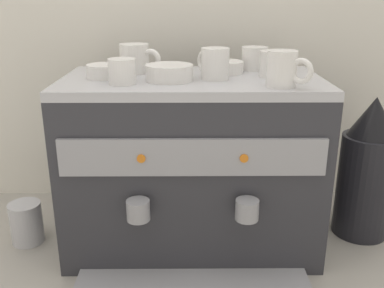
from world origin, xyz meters
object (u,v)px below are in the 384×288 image
at_px(ceramic_cup_0, 214,64).
at_px(coffee_grinder, 367,171).
at_px(ceramic_bowl_2, 224,67).
at_px(milk_pitcher, 26,223).
at_px(ceramic_cup_3, 284,69).
at_px(ceramic_bowl_1, 104,72).
at_px(ceramic_cup_1, 123,71).
at_px(ceramic_cup_5, 276,64).
at_px(ceramic_cup_2, 136,59).
at_px(ceramic_cup_4, 254,58).
at_px(espresso_machine, 192,165).
at_px(ceramic_bowl_0, 169,73).

distance_m(ceramic_cup_0, coffee_grinder, 0.56).
relative_size(ceramic_bowl_2, milk_pitcher, 0.88).
bearing_deg(ceramic_cup_3, ceramic_bowl_1, 165.22).
bearing_deg(ceramic_cup_1, ceramic_cup_5, 12.51).
distance_m(ceramic_cup_0, ceramic_bowl_1, 0.28).
xyz_separation_m(ceramic_cup_2, ceramic_cup_4, (0.33, 0.05, -0.01)).
bearing_deg(ceramic_cup_4, ceramic_cup_5, -69.69).
xyz_separation_m(ceramic_cup_0, ceramic_cup_4, (0.12, 0.14, -0.01)).
relative_size(ceramic_cup_0, ceramic_bowl_1, 1.14).
bearing_deg(ceramic_bowl_1, coffee_grinder, 3.44).
distance_m(espresso_machine, coffee_grinder, 0.51).
bearing_deg(ceramic_bowl_2, ceramic_cup_4, 29.18).
bearing_deg(espresso_machine, milk_pitcher, -179.35).
distance_m(ceramic_cup_0, ceramic_cup_3, 0.18).
height_order(ceramic_cup_5, coffee_grinder, ceramic_cup_5).
height_order(ceramic_cup_1, ceramic_bowl_0, ceramic_cup_1).
distance_m(ceramic_cup_2, ceramic_cup_5, 0.38).
bearing_deg(coffee_grinder, ceramic_bowl_0, -172.04).
height_order(espresso_machine, ceramic_cup_4, ceramic_cup_4).
height_order(ceramic_cup_0, ceramic_cup_2, same).
height_order(ceramic_cup_0, ceramic_bowl_2, ceramic_cup_0).
distance_m(ceramic_cup_3, milk_pitcher, 0.84).
relative_size(ceramic_cup_0, milk_pitcher, 0.85).
relative_size(ceramic_cup_0, coffee_grinder, 0.25).
xyz_separation_m(ceramic_cup_1, milk_pitcher, (-0.31, 0.07, -0.45)).
distance_m(ceramic_cup_0, ceramic_cup_1, 0.23).
xyz_separation_m(ceramic_cup_4, coffee_grinder, (0.33, -0.08, -0.32)).
bearing_deg(ceramic_bowl_1, ceramic_cup_2, 45.59).
relative_size(ceramic_cup_1, ceramic_cup_4, 0.91).
distance_m(ceramic_cup_4, ceramic_bowl_1, 0.42).
distance_m(ceramic_bowl_0, coffee_grinder, 0.65).
relative_size(ceramic_cup_0, ceramic_cup_5, 0.91).
relative_size(espresso_machine, ceramic_cup_1, 6.86).
bearing_deg(ceramic_cup_0, ceramic_cup_3, -32.27).
height_order(ceramic_cup_0, ceramic_cup_1, ceramic_cup_0).
relative_size(espresso_machine, ceramic_cup_3, 6.84).
xyz_separation_m(ceramic_cup_1, ceramic_bowl_0, (0.11, 0.04, -0.01)).
xyz_separation_m(ceramic_cup_2, ceramic_cup_3, (0.36, -0.19, 0.00)).
relative_size(ceramic_bowl_0, ceramic_bowl_2, 1.12).
bearing_deg(coffee_grinder, ceramic_cup_5, -173.76).
bearing_deg(ceramic_cup_2, milk_pitcher, -166.70).
relative_size(ceramic_cup_1, milk_pitcher, 0.81).
relative_size(ceramic_bowl_0, coffee_grinder, 0.28).
relative_size(espresso_machine, coffee_grinder, 1.61).
bearing_deg(milk_pitcher, ceramic_cup_0, -1.56).
bearing_deg(ceramic_cup_1, ceramic_cup_4, 29.71).
bearing_deg(ceramic_cup_4, ceramic_bowl_2, -150.82).
distance_m(ceramic_bowl_1, coffee_grinder, 0.80).
xyz_separation_m(ceramic_cup_0, ceramic_bowl_1, (-0.28, 0.02, -0.02)).
bearing_deg(ceramic_cup_3, ceramic_bowl_0, 163.35).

